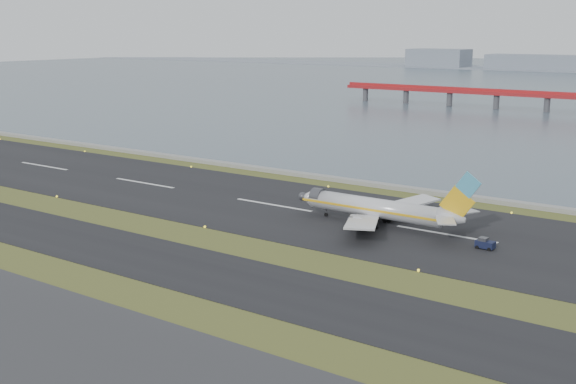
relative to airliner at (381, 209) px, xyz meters
name	(u,v)px	position (x,y,z in m)	size (l,w,h in m)	color
ground	(178,237)	(-27.13, -28.24, -3.46)	(1000.00, 1000.00, 0.00)	#354719
taxiway_strip	(129,253)	(-27.13, -40.24, -3.41)	(1000.00, 18.00, 0.10)	black
runway_strip	(274,205)	(-27.13, 1.76, -3.41)	(1000.00, 45.00, 0.10)	black
seawall	(344,180)	(-27.13, 31.76, -2.96)	(1000.00, 2.50, 1.00)	gray
airliner	(381,209)	(0.00, 0.00, 0.00)	(38.52, 32.89, 12.80)	silver
pushback_tug	(485,244)	(22.13, -2.97, -2.46)	(3.31, 2.06, 2.06)	#131835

